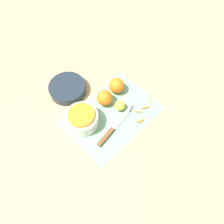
# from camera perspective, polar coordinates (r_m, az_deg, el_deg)

# --- Properties ---
(ground_plane) EXTENTS (4.00, 4.00, 0.00)m
(ground_plane) POSITION_cam_1_polar(r_m,az_deg,el_deg) (1.13, 0.00, -0.90)
(ground_plane) COLOR tan
(cutting_board) EXTENTS (0.46, 0.33, 0.01)m
(cutting_board) POSITION_cam_1_polar(r_m,az_deg,el_deg) (1.12, 0.00, -0.83)
(cutting_board) COLOR #75AD84
(cutting_board) RESTS_ON ground_plane
(bowl_speckled) EXTENTS (0.16, 0.16, 0.09)m
(bowl_speckled) POSITION_cam_1_polar(r_m,az_deg,el_deg) (1.07, -7.83, -1.73)
(bowl_speckled) COLOR silver
(bowl_speckled) RESTS_ON cutting_board
(bowl_dark) EXTENTS (0.20, 0.20, 0.05)m
(bowl_dark) POSITION_cam_1_polar(r_m,az_deg,el_deg) (1.21, -11.54, 6.04)
(bowl_dark) COLOR #1E2833
(bowl_dark) RESTS_ON ground_plane
(knife) EXTENTS (0.28, 0.06, 0.02)m
(knife) POSITION_cam_1_polar(r_m,az_deg,el_deg) (1.07, -0.53, -5.21)
(knife) COLOR brown
(knife) RESTS_ON cutting_board
(orange_left) EXTENTS (0.08, 0.08, 0.08)m
(orange_left) POSITION_cam_1_polar(r_m,az_deg,el_deg) (1.13, -1.98, 3.74)
(orange_left) COLOR orange
(orange_left) RESTS_ON cutting_board
(orange_right) EXTENTS (0.08, 0.08, 0.08)m
(orange_right) POSITION_cam_1_polar(r_m,az_deg,el_deg) (1.17, 1.20, 6.94)
(orange_right) COLOR orange
(orange_right) RESTS_ON cutting_board
(lemon) EXTENTS (0.05, 0.05, 0.05)m
(lemon) POSITION_cam_1_polar(r_m,az_deg,el_deg) (1.12, 1.86, 1.83)
(lemon) COLOR gold
(lemon) RESTS_ON cutting_board
(peel_pile) EXTENTS (0.16, 0.14, 0.01)m
(peel_pile) POSITION_cam_1_polar(r_m,az_deg,el_deg) (1.14, 7.02, 0.27)
(peel_pile) COLOR orange
(peel_pile) RESTS_ON cutting_board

